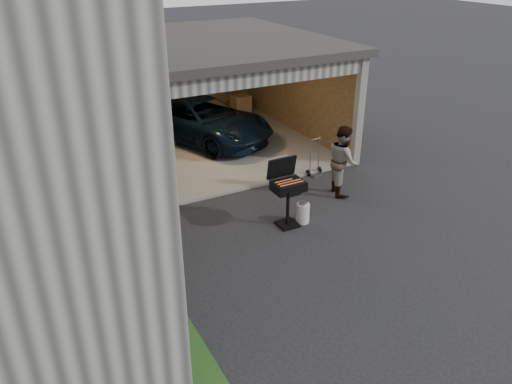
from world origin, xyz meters
TOP-DOWN VIEW (x-y plane):
  - ground at (0.00, 0.00)m, footprint 80.00×80.00m
  - groundcover_strip at (-2.25, -1.00)m, footprint 0.50×8.00m
  - garage at (0.76, 6.79)m, footprint 6.80×6.30m
  - minivan at (1.11, 6.90)m, footprint 3.55×4.69m
  - woman at (-2.10, 1.76)m, footprint 0.53×0.72m
  - man at (2.60, 2.40)m, footprint 0.81×0.91m
  - bbq_grill at (0.77, 1.73)m, footprint 0.61×0.54m
  - propane_tank at (1.11, 1.67)m, footprint 0.35×0.35m
  - plywood_panel at (-2.40, 0.66)m, footprint 0.23×0.82m
  - hand_truck at (2.63, 3.46)m, footprint 0.40×0.31m

SIDE VIEW (x-z plane):
  - ground at x=0.00m, z-range 0.00..0.00m
  - groundcover_strip at x=-2.25m, z-range 0.00..0.06m
  - hand_truck at x=2.63m, z-range -0.29..0.65m
  - propane_tank at x=1.11m, z-range 0.00..0.41m
  - plywood_panel at x=-2.40m, z-range 0.00..0.90m
  - minivan at x=1.11m, z-range 0.00..1.18m
  - man at x=2.60m, z-range 0.00..1.57m
  - bbq_grill at x=0.77m, z-range 0.13..1.50m
  - woman at x=-2.10m, z-range 0.00..1.81m
  - garage at x=0.76m, z-range 0.42..3.32m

